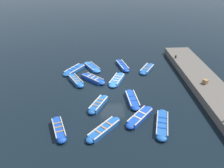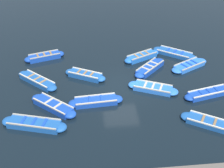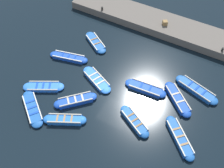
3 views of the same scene
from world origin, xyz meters
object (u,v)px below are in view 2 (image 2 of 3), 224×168
Objects in this scene: boat_near_quay at (153,88)px; boat_mid_row at (96,101)px; boat_stern_in at (209,123)px; boat_inner_gap at (174,53)px; boat_broadside at (85,75)px; boat_outer_left at (142,57)px; boat_end_of_row at (189,66)px; boat_centre at (34,124)px; boat_tucked at (209,93)px; boat_far_corner at (53,106)px; boat_drifting at (150,68)px; boat_alongside at (37,81)px; boat_bow_out at (45,57)px.

boat_near_quay is 0.99× the size of boat_mid_row.
boat_stern_in is 0.91× the size of boat_mid_row.
boat_inner_gap is 1.12× the size of boat_broadside.
boat_end_of_row is (-1.70, -3.33, -0.04)m from boat_outer_left.
boat_centre is at bearing 117.70° from boat_end_of_row.
boat_centre is at bearing 148.89° from boat_broadside.
boat_tucked reaches higher than boat_end_of_row.
boat_tucked is 10.07m from boat_far_corner.
boat_drifting is 9.68m from boat_centre.
boat_broadside is at bearing -83.57° from boat_alongside.
boat_alongside is 0.87× the size of boat_tucked.
boat_tucked is at bearing -87.77° from boat_far_corner.
boat_alongside is at bearing 61.78° from boat_stern_in.
boat_bow_out is at bearing 84.51° from boat_outer_left.
boat_stern_in is at bearing 171.89° from boat_end_of_row.
boat_drifting is at bearing -7.31° from boat_near_quay.
boat_drifting is 4.86m from boat_broadside.
boat_near_quay is (-2.62, 0.34, -0.03)m from boat_drifting.
boat_outer_left is 8.62m from boat_stern_in.
boat_drifting is at bearing 131.67° from boat_inner_gap.
boat_outer_left is 8.81m from boat_far_corner.
boat_tucked is 3.73m from boat_end_of_row.
boat_drifting is 6.79m from boat_stern_in.
boat_inner_gap is at bearing -48.33° from boat_drifting.
boat_broadside is (-0.55, 4.83, -0.00)m from boat_drifting.
boat_broadside is at bearing 69.12° from boat_tucked.
boat_far_corner is at bearing -157.18° from boat_alongside.
boat_end_of_row is (2.75, -3.38, -0.01)m from boat_near_quay.
boat_far_corner reaches higher than boat_tucked.
boat_mid_row is at bearing -169.76° from boat_broadside.
boat_centre is (-2.01, 11.06, 0.01)m from boat_tucked.
boat_near_quay is at bearing 32.57° from boat_stern_in.
boat_near_quay is 1.11× the size of boat_alongside.
boat_bow_out reaches higher than boat_stern_in.
boat_inner_gap is at bearing -82.39° from boat_outer_left.
boat_centre is (-2.99, 7.55, 0.02)m from boat_near_quay.
boat_end_of_row is (3.73, 0.12, -0.02)m from boat_tucked.
boat_far_corner is (-6.56, -1.05, -0.01)m from boat_bow_out.
boat_end_of_row is (1.05, -11.23, -0.03)m from boat_alongside.
boat_outer_left is at bearing -35.45° from boat_mid_row.
boat_broadside is (2.07, 4.49, 0.03)m from boat_near_quay.
boat_alongside reaches higher than boat_inner_gap.
boat_drifting is 0.92× the size of boat_stern_in.
boat_bow_out reaches higher than boat_outer_left.
boat_broadside is at bearing 117.60° from boat_outer_left.
boat_tucked is at bearing -88.89° from boat_mid_row.
boat_near_quay reaches higher than boat_end_of_row.
boat_stern_in is at bearing 159.57° from boat_tucked.
boat_stern_in is at bearing -163.87° from boat_outer_left.
boat_drifting is 0.75× the size of boat_centre.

